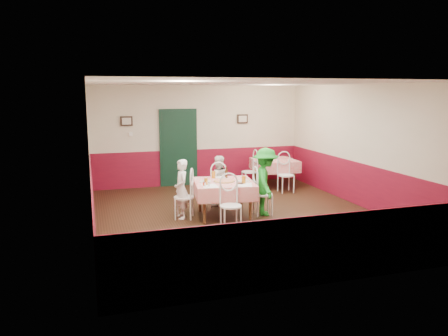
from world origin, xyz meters
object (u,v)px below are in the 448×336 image
object	(u,v)px
glass_a	(206,181)
wallet	(240,183)
chair_second_b	(286,175)
beer_bottle	(226,173)
diner_right	(265,182)
glass_b	(244,180)
chair_left	(184,197)
main_table	(224,199)
chair_far	(218,187)
chair_second_a	(249,172)
glass_c	(214,175)
second_table	(274,173)
diner_far	(218,181)
chair_near	(231,206)
pizza	(224,181)
diner_left	(181,189)
chair_right	(263,194)

from	to	relation	value
glass_a	wallet	world-z (taller)	glass_a
glass_a	chair_second_b	bearing A→B (deg)	35.07
beer_bottle	diner_right	bearing A→B (deg)	-34.56
glass_a	glass_b	world-z (taller)	glass_b
chair_left	glass_b	xyz separation A→B (m)	(1.17, -0.42, 0.39)
main_table	chair_far	bearing A→B (deg)	81.48
chair_second_a	beer_bottle	bearing A→B (deg)	-30.54
glass_b	glass_c	size ratio (longest dim) A/B	0.99
chair_left	glass_c	size ratio (longest dim) A/B	5.80
beer_bottle	chair_left	bearing A→B (deg)	-166.67
main_table	glass_b	distance (m)	0.64
second_table	diner_far	bearing A→B (deg)	-143.61
chair_near	glass_c	xyz separation A→B (m)	(0.01, 1.26, 0.39)
glass_c	wallet	bearing A→B (deg)	-64.20
second_table	glass_b	bearing A→B (deg)	-124.85
wallet	diner_far	bearing A→B (deg)	103.81
chair_far	glass_c	world-z (taller)	glass_c
chair_near	glass_a	xyz separation A→B (m)	(-0.32, 0.65, 0.38)
chair_near	glass_c	bearing A→B (deg)	93.18
glass_a	diner_right	world-z (taller)	diner_right
chair_second_b	glass_a	size ratio (longest dim) A/B	6.68
chair_near	glass_b	size ratio (longest dim) A/B	5.83
diner_right	wallet	bearing A→B (deg)	120.97
chair_far	chair_second_a	bearing A→B (deg)	-115.18
diner_far	diner_right	bearing A→B (deg)	132.94
diner_far	diner_right	size ratio (longest dim) A/B	0.81
diner_right	chair_second_b	bearing A→B (deg)	-21.90
glass_a	pizza	bearing A→B (deg)	21.35
chair_near	chair_second_b	bearing A→B (deg)	50.79
second_table	diner_far	size ratio (longest dim) A/B	0.95
glass_b	chair_left	bearing A→B (deg)	160.14
glass_a	chair_left	bearing A→B (deg)	141.03
second_table	glass_a	size ratio (longest dim) A/B	8.31
chair_near	diner_left	size ratio (longest dim) A/B	0.72
second_table	glass_b	world-z (taller)	glass_b
main_table	glass_b	xyz separation A→B (m)	(0.33, -0.30, 0.46)
chair_left	pizza	distance (m)	0.91
chair_left	chair_right	distance (m)	1.70
chair_second_a	chair_second_b	bearing A→B (deg)	46.99
second_table	glass_a	world-z (taller)	glass_a
glass_c	pizza	bearing A→B (deg)	-76.19
chair_right	diner_left	bearing A→B (deg)	87.74
second_table	chair_near	distance (m)	4.05
chair_far	chair_second_a	size ratio (longest dim) A/B	1.00
chair_right	chair_near	xyz separation A→B (m)	(-0.97, -0.71, 0.00)
second_table	chair_second_a	xyz separation A→B (m)	(-0.75, 0.00, 0.08)
glass_b	glass_c	distance (m)	0.84
glass_a	second_table	bearing A→B (deg)	44.44
glass_c	diner_left	xyz separation A→B (m)	(-0.78, -0.28, -0.21)
chair_second_b	diner_left	xyz separation A→B (m)	(-3.13, -1.56, 0.18)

